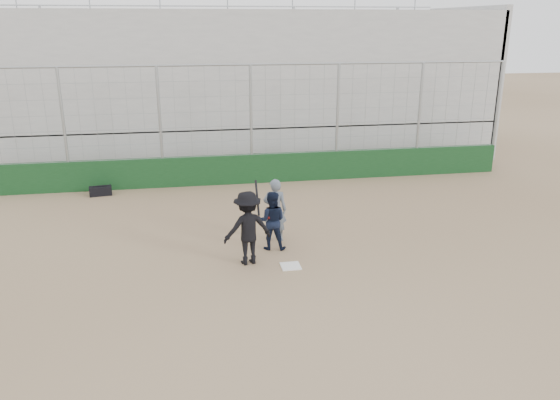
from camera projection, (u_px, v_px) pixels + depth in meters
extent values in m
plane|color=brown|center=(291.00, 267.00, 12.43)|extent=(90.00, 90.00, 0.00)
cube|color=white|center=(291.00, 266.00, 12.43)|extent=(0.44, 0.44, 0.02)
cube|color=#103215|center=(252.00, 169.00, 18.83)|extent=(18.00, 0.25, 1.00)
cylinder|color=gray|center=(251.00, 125.00, 18.37)|extent=(0.10, 0.10, 4.00)
cylinder|color=gray|center=(496.00, 118.00, 19.86)|extent=(0.10, 0.10, 4.00)
cylinder|color=gray|center=(250.00, 65.00, 17.75)|extent=(18.00, 0.07, 0.07)
cube|color=#9D9D9D|center=(237.00, 133.00, 23.38)|extent=(20.00, 6.70, 1.60)
cube|color=#9D9D9D|center=(236.00, 63.00, 22.48)|extent=(20.00, 6.70, 4.20)
cube|color=#9D9D9D|center=(459.00, 79.00, 24.38)|extent=(0.25, 6.70, 6.10)
imported|color=black|center=(248.00, 228.00, 12.37)|extent=(1.22, 0.85, 1.72)
cylinder|color=black|center=(257.00, 198.00, 12.35)|extent=(0.07, 0.57, 0.71)
imported|color=black|center=(271.00, 231.00, 13.25)|extent=(0.83, 0.71, 0.96)
sphere|color=maroon|center=(271.00, 215.00, 13.13)|extent=(0.28, 0.28, 0.28)
imported|color=#545E6A|center=(275.00, 213.00, 13.73)|extent=(0.65, 0.49, 1.46)
cube|color=black|center=(101.00, 191.00, 17.52)|extent=(0.73, 0.39, 0.30)
cylinder|color=black|center=(100.00, 186.00, 17.47)|extent=(0.45, 0.10, 0.04)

